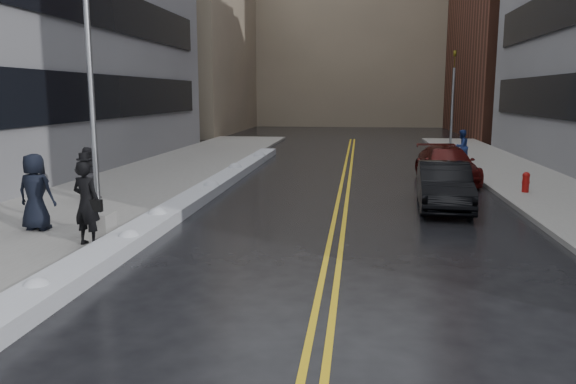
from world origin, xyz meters
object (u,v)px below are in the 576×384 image
(car_black, at_px, (444,186))
(car_maroon, at_px, (447,164))
(pedestrian_fedora, at_px, (87,203))
(fire_hydrant, at_px, (526,181))
(pedestrian_east, at_px, (462,146))
(traffic_signal, at_px, (453,98))
(pedestrian_b, at_px, (87,173))
(lamppost, at_px, (94,140))
(pedestrian_c, at_px, (35,192))

(car_black, relative_size, car_maroon, 0.90)
(pedestrian_fedora, xyz_separation_m, car_maroon, (9.88, 11.92, -0.43))
(fire_hydrant, distance_m, car_black, 4.19)
(pedestrian_east, xyz_separation_m, car_maroon, (-1.52, -5.37, -0.28))
(traffic_signal, bearing_deg, pedestrian_fedora, -117.21)
(traffic_signal, relative_size, pedestrian_fedora, 3.00)
(pedestrian_b, height_order, car_maroon, pedestrian_b)
(lamppost, xyz_separation_m, traffic_signal, (11.80, 22.00, 0.87))
(pedestrian_b, distance_m, pedestrian_c, 4.28)
(lamppost, bearing_deg, pedestrian_b, 119.23)
(fire_hydrant, bearing_deg, car_black, -140.99)
(pedestrian_b, relative_size, pedestrian_east, 1.03)
(lamppost, bearing_deg, pedestrian_east, 55.18)
(fire_hydrant, bearing_deg, pedestrian_c, -152.14)
(lamppost, xyz_separation_m, pedestrian_east, (11.50, 16.54, -1.54))
(traffic_signal, bearing_deg, pedestrian_b, -129.85)
(car_maroon, bearing_deg, lamppost, -135.93)
(fire_hydrant, xyz_separation_m, car_black, (-3.25, -2.63, 0.19))
(fire_hydrant, distance_m, pedestrian_b, 15.30)
(fire_hydrant, height_order, car_black, car_black)
(traffic_signal, relative_size, pedestrian_b, 3.43)
(fire_hydrant, distance_m, car_maroon, 3.93)
(pedestrian_c, xyz_separation_m, car_maroon, (11.90, 10.68, -0.42))
(fire_hydrant, height_order, car_maroon, car_maroon)
(pedestrian_fedora, xyz_separation_m, pedestrian_b, (-2.73, 5.46, -0.13))
(car_maroon, bearing_deg, fire_hydrant, -57.91)
(pedestrian_fedora, distance_m, pedestrian_b, 6.10)
(fire_hydrant, bearing_deg, pedestrian_fedora, -144.34)
(traffic_signal, relative_size, pedestrian_east, 3.54)
(lamppost, xyz_separation_m, fire_hydrant, (12.30, 8.00, -1.98))
(car_black, distance_m, car_maroon, 5.87)
(lamppost, distance_m, pedestrian_fedora, 1.58)
(pedestrian_east, bearing_deg, fire_hydrant, 54.04)
(lamppost, xyz_separation_m, car_black, (9.05, 5.37, -1.79))
(lamppost, bearing_deg, pedestrian_c, 165.82)
(lamppost, xyz_separation_m, pedestrian_fedora, (0.10, -0.75, -1.38))
(fire_hydrant, distance_m, traffic_signal, 14.30)
(pedestrian_east, distance_m, car_black, 11.44)
(pedestrian_fedora, distance_m, pedestrian_east, 20.71)
(traffic_signal, xyz_separation_m, pedestrian_b, (-14.43, -17.30, -2.38))
(pedestrian_c, relative_size, car_maroon, 0.40)
(fire_hydrant, height_order, pedestrian_fedora, pedestrian_fedora)
(pedestrian_c, height_order, car_black, pedestrian_c)
(pedestrian_b, bearing_deg, pedestrian_c, 87.96)
(pedestrian_c, height_order, car_maroon, pedestrian_c)
(fire_hydrant, xyz_separation_m, pedestrian_c, (-14.22, -7.52, 0.60))
(pedestrian_c, bearing_deg, car_black, -153.17)
(car_maroon, bearing_deg, pedestrian_east, 70.08)
(pedestrian_fedora, xyz_separation_m, car_black, (8.95, 6.12, -0.41))
(traffic_signal, xyz_separation_m, pedestrian_c, (-13.72, -21.52, -2.26))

